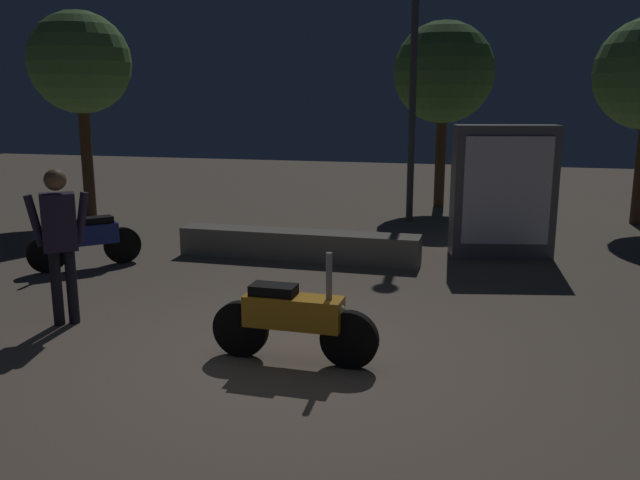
{
  "coord_description": "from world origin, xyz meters",
  "views": [
    {
      "loc": [
        1.87,
        -5.75,
        2.51
      ],
      "look_at": [
        0.11,
        0.96,
        1.0
      ],
      "focal_mm": 36.74,
      "sensor_mm": 36.0,
      "label": 1
    }
  ],
  "objects_px": {
    "person_rider_beside": "(60,232)",
    "streetlamp_near": "(414,47)",
    "motorcycle_blue_parked_left": "(85,239)",
    "kiosk_billboard": "(503,192)",
    "motorcycle_orange_foreground": "(293,318)"
  },
  "relations": [
    {
      "from": "person_rider_beside",
      "to": "streetlamp_near",
      "type": "relative_size",
      "value": 0.32
    },
    {
      "from": "streetlamp_near",
      "to": "motorcycle_blue_parked_left",
      "type": "bearing_deg",
      "value": -130.24
    },
    {
      "from": "motorcycle_blue_parked_left",
      "to": "streetlamp_near",
      "type": "relative_size",
      "value": 0.23
    },
    {
      "from": "motorcycle_blue_parked_left",
      "to": "streetlamp_near",
      "type": "distance_m",
      "value": 7.25
    },
    {
      "from": "kiosk_billboard",
      "to": "person_rider_beside",
      "type": "bearing_deg",
      "value": 31.97
    },
    {
      "from": "person_rider_beside",
      "to": "kiosk_billboard",
      "type": "relative_size",
      "value": 0.84
    },
    {
      "from": "motorcycle_orange_foreground",
      "to": "streetlamp_near",
      "type": "relative_size",
      "value": 0.3
    },
    {
      "from": "person_rider_beside",
      "to": "kiosk_billboard",
      "type": "xyz_separation_m",
      "value": [
        4.78,
        4.61,
        -0.01
      ]
    },
    {
      "from": "motorcycle_orange_foreground",
      "to": "kiosk_billboard",
      "type": "relative_size",
      "value": 0.79
    },
    {
      "from": "motorcycle_blue_parked_left",
      "to": "person_rider_beside",
      "type": "xyz_separation_m",
      "value": [
        1.27,
        -2.28,
        0.62
      ]
    },
    {
      "from": "motorcycle_orange_foreground",
      "to": "motorcycle_blue_parked_left",
      "type": "distance_m",
      "value": 4.88
    },
    {
      "from": "motorcycle_orange_foreground",
      "to": "person_rider_beside",
      "type": "relative_size",
      "value": 0.94
    },
    {
      "from": "streetlamp_near",
      "to": "motorcycle_orange_foreground",
      "type": "bearing_deg",
      "value": -91.25
    },
    {
      "from": "motorcycle_blue_parked_left",
      "to": "person_rider_beside",
      "type": "relative_size",
      "value": 0.72
    },
    {
      "from": "person_rider_beside",
      "to": "streetlamp_near",
      "type": "xyz_separation_m",
      "value": [
        2.98,
        7.31,
        2.44
      ]
    }
  ]
}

